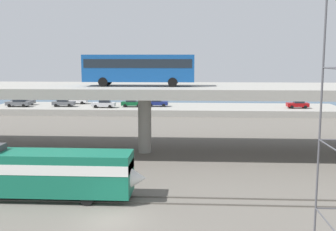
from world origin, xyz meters
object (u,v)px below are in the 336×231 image
object	(u,v)px
parked_car_1	(64,103)
parked_car_3	(298,104)
parked_car_2	(76,100)
train_locomotive	(34,171)
parked_car_7	(18,103)
parked_car_0	(132,103)
parked_car_4	(23,101)
transit_bus_on_overpass	(139,67)
parked_car_6	(104,104)
parked_car_5	(157,103)

from	to	relation	value
parked_car_1	parked_car_3	size ratio (longest dim) A/B	1.07
parked_car_1	parked_car_2	world-z (taller)	same
train_locomotive	parked_car_7	distance (m)	53.26
parked_car_0	parked_car_4	distance (m)	22.94
parked_car_0	parked_car_2	distance (m)	13.27
parked_car_1	parked_car_7	distance (m)	8.83
parked_car_0	parked_car_3	bearing A→B (deg)	-0.67
train_locomotive	transit_bus_on_overpass	xyz separation A→B (m)	(6.23, 14.60, 7.58)
parked_car_4	parked_car_3	bearing A→B (deg)	-2.68
parked_car_3	parked_car_7	bearing A→B (deg)	0.72
train_locomotive	parked_car_2	bearing A→B (deg)	102.60
train_locomotive	transit_bus_on_overpass	size ratio (longest dim) A/B	1.48
parked_car_1	parked_car_6	xyz separation A→B (m)	(8.35, -1.38, 0.00)
parked_car_1	parked_car_2	xyz separation A→B (m)	(1.18, 4.89, 0.00)
train_locomotive	parked_car_7	world-z (taller)	train_locomotive
parked_car_5	parked_car_3	bearing A→B (deg)	-2.94
parked_car_0	parked_car_4	bearing A→B (deg)	174.53
parked_car_0	parked_car_2	bearing A→B (deg)	159.52
parked_car_0	parked_car_7	size ratio (longest dim) A/B	0.92
parked_car_4	parked_car_5	size ratio (longest dim) A/B	1.12
parked_car_3	parked_car_4	bearing A→B (deg)	-2.68
train_locomotive	parked_car_0	distance (m)	49.52
parked_car_3	parked_car_7	distance (m)	54.33
train_locomotive	parked_car_0	world-z (taller)	train_locomotive
train_locomotive	parked_car_3	size ratio (longest dim) A/B	4.40
parked_car_7	transit_bus_on_overpass	bearing A→B (deg)	129.90
parked_car_0	parked_car_5	size ratio (longest dim) A/B	1.04
parked_car_3	parked_car_5	distance (m)	27.07
parked_car_0	parked_car_2	size ratio (longest dim) A/B	0.95
parked_car_2	parked_car_7	bearing A→B (deg)	-150.28
parked_car_0	parked_car_5	bearing A→B (deg)	11.73
parked_car_6	parked_car_3	bearing A→B (deg)	-178.07
transit_bus_on_overpass	parked_car_6	world-z (taller)	transit_bus_on_overpass
parked_car_1	parked_car_7	xyz separation A→B (m)	(-8.79, -0.80, 0.00)
parked_car_0	train_locomotive	bearing A→B (deg)	-90.37
transit_bus_on_overpass	parked_car_3	size ratio (longest dim) A/B	2.97
transit_bus_on_overpass	parked_car_5	distance (m)	36.78
parked_car_7	parked_car_5	bearing A→B (deg)	-175.67
parked_car_2	parked_car_7	xyz separation A→B (m)	(-9.97, -5.69, 0.00)
transit_bus_on_overpass	parked_car_4	bearing A→B (deg)	-52.23
transit_bus_on_overpass	parked_car_4	distance (m)	47.58
transit_bus_on_overpass	parked_car_7	xyz separation A→B (m)	(-28.32, 33.87, -7.77)
train_locomotive	transit_bus_on_overpass	world-z (taller)	transit_bus_on_overpass
parked_car_0	parked_car_6	bearing A→B (deg)	-162.81
parked_car_6	parked_car_0	bearing A→B (deg)	-162.81
transit_bus_on_overpass	parked_car_5	xyz separation A→B (m)	(-1.02, 35.94, -7.77)
transit_bus_on_overpass	parked_car_1	size ratio (longest dim) A/B	2.78
transit_bus_on_overpass	parked_car_6	xyz separation A→B (m)	(-11.18, 33.29, -7.77)
parked_car_1	parked_car_5	xyz separation A→B (m)	(18.51, 1.27, -0.00)
transit_bus_on_overpass	parked_car_5	size ratio (longest dim) A/B	2.95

